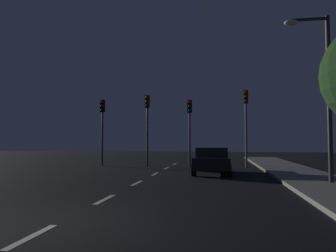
{
  "coord_description": "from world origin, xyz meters",
  "views": [
    {
      "loc": [
        3.47,
        -6.7,
        1.77
      ],
      "look_at": [
        -0.21,
        15.85,
        2.87
      ],
      "focal_mm": 33.94,
      "sensor_mm": 36.0,
      "label": 1
    }
  ],
  "objects_px": {
    "traffic_signal_far_right": "(246,113)",
    "car_stopped_ahead": "(212,160)",
    "street_lamp_right": "(322,82)",
    "traffic_signal_far_left": "(102,119)",
    "traffic_signal_center_right": "(190,120)",
    "traffic_signal_center_left": "(147,116)"
  },
  "relations": [
    {
      "from": "traffic_signal_far_right",
      "to": "street_lamp_right",
      "type": "height_order",
      "value": "street_lamp_right"
    },
    {
      "from": "traffic_signal_far_right",
      "to": "car_stopped_ahead",
      "type": "bearing_deg",
      "value": -116.16
    },
    {
      "from": "traffic_signal_center_right",
      "to": "street_lamp_right",
      "type": "bearing_deg",
      "value": -54.14
    },
    {
      "from": "traffic_signal_far_left",
      "to": "car_stopped_ahead",
      "type": "xyz_separation_m",
      "value": [
        8.01,
        -4.42,
        -2.62
      ]
    },
    {
      "from": "traffic_signal_center_right",
      "to": "traffic_signal_far_left",
      "type": "bearing_deg",
      "value": 180.0
    },
    {
      "from": "traffic_signal_center_right",
      "to": "traffic_signal_far_right",
      "type": "bearing_deg",
      "value": 0.02
    },
    {
      "from": "traffic_signal_far_left",
      "to": "street_lamp_right",
      "type": "relative_size",
      "value": 0.7
    },
    {
      "from": "car_stopped_ahead",
      "to": "street_lamp_right",
      "type": "bearing_deg",
      "value": -42.14
    },
    {
      "from": "traffic_signal_far_right",
      "to": "street_lamp_right",
      "type": "bearing_deg",
      "value": -74.79
    },
    {
      "from": "traffic_signal_center_left",
      "to": "traffic_signal_center_right",
      "type": "bearing_deg",
      "value": -0.02
    },
    {
      "from": "street_lamp_right",
      "to": "traffic_signal_center_left",
      "type": "bearing_deg",
      "value": 137.18
    },
    {
      "from": "street_lamp_right",
      "to": "traffic_signal_far_right",
      "type": "bearing_deg",
      "value": 105.21
    },
    {
      "from": "traffic_signal_center_right",
      "to": "car_stopped_ahead",
      "type": "xyz_separation_m",
      "value": [
        1.65,
        -4.42,
        -2.53
      ]
    },
    {
      "from": "traffic_signal_center_left",
      "to": "traffic_signal_far_right",
      "type": "relative_size",
      "value": 0.96
    },
    {
      "from": "street_lamp_right",
      "to": "traffic_signal_far_left",
      "type": "bearing_deg",
      "value": 145.87
    },
    {
      "from": "traffic_signal_far_left",
      "to": "traffic_signal_center_left",
      "type": "distance_m",
      "value": 3.36
    },
    {
      "from": "traffic_signal_center_left",
      "to": "traffic_signal_far_right",
      "type": "distance_m",
      "value": 6.83
    },
    {
      "from": "traffic_signal_center_left",
      "to": "car_stopped_ahead",
      "type": "xyz_separation_m",
      "value": [
        4.66,
        -4.42,
        -2.79
      ]
    },
    {
      "from": "car_stopped_ahead",
      "to": "traffic_signal_center_right",
      "type": "bearing_deg",
      "value": 110.44
    },
    {
      "from": "traffic_signal_far_left",
      "to": "traffic_signal_far_right",
      "type": "relative_size",
      "value": 0.92
    },
    {
      "from": "traffic_signal_far_left",
      "to": "car_stopped_ahead",
      "type": "height_order",
      "value": "traffic_signal_far_left"
    },
    {
      "from": "traffic_signal_center_right",
      "to": "street_lamp_right",
      "type": "height_order",
      "value": "street_lamp_right"
    }
  ]
}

